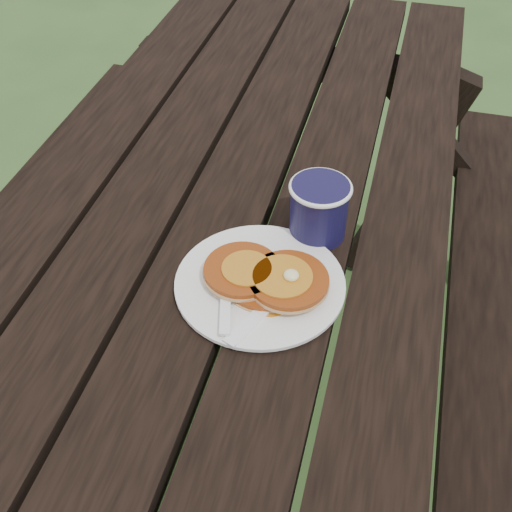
% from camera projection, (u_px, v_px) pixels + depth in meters
% --- Properties ---
extents(ground, '(60.00, 60.00, 0.00)m').
position_uv_depth(ground, '(241.00, 418.00, 1.66)').
color(ground, '#2E4C20').
rests_on(ground, ground).
extents(picnic_table, '(1.36, 1.80, 0.75)m').
position_uv_depth(picnic_table, '(238.00, 327.00, 1.40)').
color(picnic_table, black).
rests_on(picnic_table, ground).
extents(plate, '(0.28, 0.28, 0.01)m').
position_uv_depth(plate, '(260.00, 284.00, 0.96)').
color(plate, white).
rests_on(plate, picnic_table).
extents(pancake_stack, '(0.19, 0.12, 0.04)m').
position_uv_depth(pancake_stack, '(266.00, 277.00, 0.94)').
color(pancake_stack, '#923C10').
rests_on(pancake_stack, plate).
extents(knife, '(0.09, 0.17, 0.00)m').
position_uv_depth(knife, '(268.00, 305.00, 0.92)').
color(knife, white).
rests_on(knife, plate).
extents(fork, '(0.07, 0.16, 0.01)m').
position_uv_depth(fork, '(225.00, 305.00, 0.91)').
color(fork, white).
rests_on(fork, plate).
extents(coffee_cup, '(0.10, 0.10, 0.10)m').
position_uv_depth(coffee_cup, '(319.00, 207.00, 1.01)').
color(coffee_cup, '#130F34').
rests_on(coffee_cup, picnic_table).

